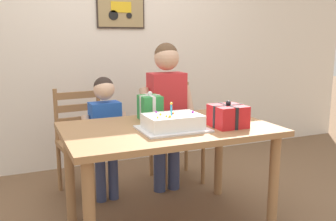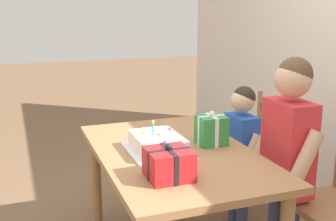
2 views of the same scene
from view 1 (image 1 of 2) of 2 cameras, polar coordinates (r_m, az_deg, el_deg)
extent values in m
cube|color=silver|center=(3.96, -9.29, 10.41)|extent=(6.40, 0.08, 2.60)
cube|color=#332823|center=(3.96, -7.38, 15.40)|extent=(0.51, 0.02, 0.39)
cube|color=#9E8456|center=(3.95, -7.34, 15.41)|extent=(0.48, 0.01, 0.36)
cube|color=gold|center=(3.94, -7.32, 15.71)|extent=(0.22, 0.01, 0.11)
cylinder|color=black|center=(3.92, -8.51, 14.50)|extent=(0.10, 0.01, 0.10)
cylinder|color=black|center=(3.96, -6.09, 14.51)|extent=(0.06, 0.01, 0.06)
cube|color=#9E7047|center=(2.51, 0.06, -2.91)|extent=(1.42, 0.88, 0.04)
cylinder|color=#9E7047|center=(2.15, -12.14, -16.41)|extent=(0.07, 0.07, 0.71)
cylinder|color=#9E7047|center=(2.65, 16.14, -11.12)|extent=(0.07, 0.07, 0.71)
cylinder|color=#9E7047|center=(2.80, -15.08, -9.84)|extent=(0.07, 0.07, 0.71)
cylinder|color=#9E7047|center=(3.20, 7.92, -6.88)|extent=(0.07, 0.07, 0.71)
cube|color=silver|center=(2.41, 0.72, -2.87)|extent=(0.44, 0.34, 0.01)
cube|color=white|center=(2.40, 0.73, -1.68)|extent=(0.36, 0.26, 0.09)
cylinder|color=#33ADE5|center=(2.36, 0.51, 0.06)|extent=(0.01, 0.01, 0.07)
sphere|color=yellow|center=(2.35, 0.51, 1.14)|extent=(0.02, 0.02, 0.02)
sphere|color=yellow|center=(2.28, -1.63, -1.08)|extent=(0.01, 0.01, 0.01)
sphere|color=yellow|center=(2.31, -0.25, -0.89)|extent=(0.01, 0.01, 0.01)
sphere|color=red|center=(2.39, 0.70, -0.48)|extent=(0.01, 0.01, 0.01)
sphere|color=purple|center=(2.45, -1.83, -0.21)|extent=(0.01, 0.01, 0.01)
sphere|color=yellow|center=(2.40, 0.79, -0.43)|extent=(0.02, 0.02, 0.02)
sphere|color=purple|center=(2.44, 3.86, -0.26)|extent=(0.02, 0.02, 0.02)
sphere|color=yellow|center=(2.30, 0.29, -0.96)|extent=(0.02, 0.02, 0.02)
sphere|color=yellow|center=(2.37, -1.19, -0.62)|extent=(0.02, 0.02, 0.02)
cube|color=red|center=(2.51, 9.33, -0.86)|extent=(0.22, 0.22, 0.15)
cube|color=black|center=(2.51, 9.33, -0.86)|extent=(0.22, 0.02, 0.15)
cube|color=black|center=(2.51, 9.33, -0.86)|extent=(0.02, 0.22, 0.15)
sphere|color=black|center=(2.50, 9.40, 1.14)|extent=(0.04, 0.04, 0.04)
cube|color=#2D8E42|center=(2.71, -2.82, 0.47)|extent=(0.15, 0.17, 0.18)
cube|color=white|center=(2.71, -2.82, 0.47)|extent=(0.16, 0.02, 0.18)
cube|color=white|center=(2.71, -2.82, 0.47)|extent=(0.02, 0.18, 0.18)
sphere|color=white|center=(2.69, -2.84, 2.65)|extent=(0.04, 0.04, 0.04)
cube|color=#996B42|center=(3.22, -12.78, -5.20)|extent=(0.46, 0.46, 0.04)
cylinder|color=#996B42|center=(3.17, -8.28, -9.74)|extent=(0.04, 0.04, 0.43)
cylinder|color=#996B42|center=(3.07, -15.04, -10.73)|extent=(0.04, 0.04, 0.43)
cylinder|color=#996B42|center=(3.51, -10.50, -7.74)|extent=(0.04, 0.04, 0.43)
cylinder|color=#996B42|center=(3.42, -16.61, -8.54)|extent=(0.04, 0.04, 0.43)
cylinder|color=#996B42|center=(3.39, -10.78, -0.03)|extent=(0.04, 0.04, 0.45)
cylinder|color=#996B42|center=(3.29, -17.06, -0.64)|extent=(0.04, 0.04, 0.45)
cube|color=#996B42|center=(3.35, -13.83, -1.46)|extent=(0.36, 0.06, 0.06)
cube|color=#996B42|center=(3.33, -13.91, 0.43)|extent=(0.36, 0.06, 0.06)
cube|color=#996B42|center=(3.31, -14.00, 2.34)|extent=(0.36, 0.06, 0.06)
cube|color=#996B42|center=(3.46, 1.32, -3.76)|extent=(0.43, 0.43, 0.04)
cylinder|color=#996B42|center=(3.44, 5.48, -7.98)|extent=(0.04, 0.04, 0.43)
cylinder|color=#996B42|center=(3.30, -0.50, -8.81)|extent=(0.04, 0.04, 0.43)
cylinder|color=#996B42|center=(3.77, 2.87, -6.25)|extent=(0.04, 0.04, 0.43)
cylinder|color=#996B42|center=(3.64, -2.65, -6.90)|extent=(0.04, 0.04, 0.43)
cylinder|color=#996B42|center=(3.65, 2.94, 0.95)|extent=(0.04, 0.04, 0.45)
cylinder|color=#996B42|center=(3.52, -2.72, 0.56)|extent=(0.04, 0.04, 0.45)
cube|color=#996B42|center=(3.59, 0.16, -0.30)|extent=(0.36, 0.04, 0.06)
cube|color=#996B42|center=(3.57, 0.17, 1.47)|extent=(0.36, 0.04, 0.06)
cube|color=#996B42|center=(3.56, 0.17, 3.26)|extent=(0.36, 0.04, 0.06)
cylinder|color=#38426B|center=(3.31, 0.90, -8.12)|extent=(0.11, 0.11, 0.49)
cylinder|color=#38426B|center=(3.26, -1.33, -8.43)|extent=(0.11, 0.11, 0.49)
cube|color=red|center=(3.15, -0.21, 0.81)|extent=(0.31, 0.19, 0.56)
cylinder|color=tan|center=(3.20, 3.24, 0.60)|extent=(0.08, 0.23, 0.37)
cylinder|color=tan|center=(3.05, -3.28, 0.09)|extent=(0.08, 0.23, 0.37)
sphere|color=tan|center=(3.11, -0.22, 8.21)|extent=(0.21, 0.21, 0.21)
sphere|color=brown|center=(3.12, -0.29, 8.70)|extent=(0.20, 0.20, 0.20)
cylinder|color=#38426B|center=(3.16, -8.54, -10.19)|extent=(0.08, 0.08, 0.39)
cylinder|color=#38426B|center=(3.13, -10.46, -10.46)|extent=(0.08, 0.08, 0.39)
cube|color=blue|center=(3.02, -9.74, -2.91)|extent=(0.25, 0.16, 0.45)
cylinder|color=#E0B293|center=(3.04, -6.80, -3.01)|extent=(0.08, 0.19, 0.30)
cylinder|color=#E0B293|center=(2.96, -12.42, -3.61)|extent=(0.08, 0.19, 0.30)
sphere|color=#E0B293|center=(2.96, -9.95, 3.25)|extent=(0.17, 0.17, 0.17)
sphere|color=#2D231E|center=(2.97, -10.02, 3.67)|extent=(0.16, 0.16, 0.16)
camera|label=2|loc=(3.49, 44.58, 12.25)|focal=45.79mm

